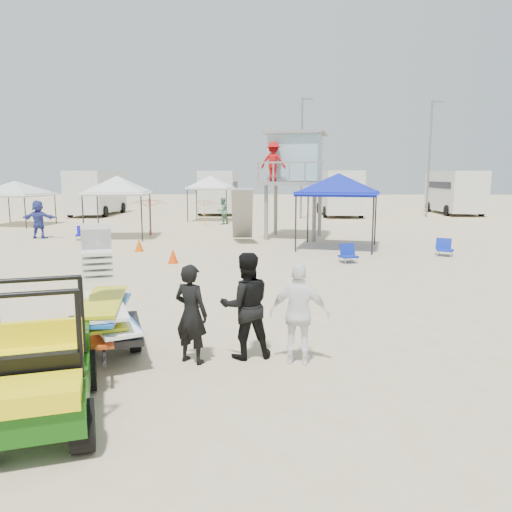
{
  "coord_description": "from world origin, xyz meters",
  "views": [
    {
      "loc": [
        0.74,
        -7.13,
        2.95
      ],
      "look_at": [
        0.5,
        3.0,
        1.3
      ],
      "focal_mm": 35.0,
      "sensor_mm": 36.0,
      "label": 1
    }
  ],
  "objects_px": {
    "surf_trailer": "(102,309)",
    "canopy_blue": "(339,177)",
    "utility_cart": "(36,361)",
    "man_left": "(191,314)",
    "lifeguard_tower": "(292,161)"
  },
  "relations": [
    {
      "from": "surf_trailer",
      "to": "canopy_blue",
      "type": "relative_size",
      "value": 0.62
    },
    {
      "from": "utility_cart",
      "to": "man_left",
      "type": "distance_m",
      "value": 2.54
    },
    {
      "from": "surf_trailer",
      "to": "man_left",
      "type": "relative_size",
      "value": 1.45
    },
    {
      "from": "utility_cart",
      "to": "man_left",
      "type": "relative_size",
      "value": 1.54
    },
    {
      "from": "surf_trailer",
      "to": "man_left",
      "type": "xyz_separation_m",
      "value": [
        1.51,
        -0.3,
        0.01
      ]
    },
    {
      "from": "utility_cart",
      "to": "lifeguard_tower",
      "type": "bearing_deg",
      "value": 78.01
    },
    {
      "from": "man_left",
      "to": "canopy_blue",
      "type": "bearing_deg",
      "value": -81.05
    },
    {
      "from": "canopy_blue",
      "to": "surf_trailer",
      "type": "bearing_deg",
      "value": -114.12
    },
    {
      "from": "man_left",
      "to": "utility_cart",
      "type": "bearing_deg",
      "value": 79.79
    },
    {
      "from": "surf_trailer",
      "to": "man_left",
      "type": "distance_m",
      "value": 1.54
    },
    {
      "from": "man_left",
      "to": "lifeguard_tower",
      "type": "bearing_deg",
      "value": -71.67
    },
    {
      "from": "man_left",
      "to": "canopy_blue",
      "type": "height_order",
      "value": "canopy_blue"
    },
    {
      "from": "lifeguard_tower",
      "to": "canopy_blue",
      "type": "height_order",
      "value": "lifeguard_tower"
    },
    {
      "from": "utility_cart",
      "to": "canopy_blue",
      "type": "relative_size",
      "value": 0.66
    },
    {
      "from": "utility_cart",
      "to": "man_left",
      "type": "height_order",
      "value": "utility_cart"
    }
  ]
}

